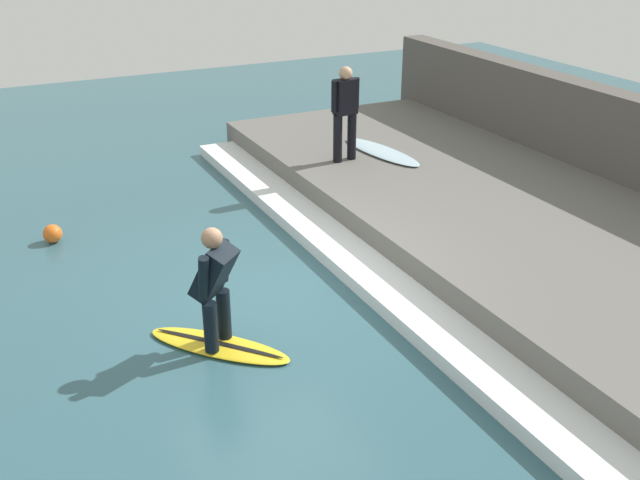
{
  "coord_description": "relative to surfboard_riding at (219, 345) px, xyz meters",
  "views": [
    {
      "loc": [
        -3.17,
        -7.79,
        4.69
      ],
      "look_at": [
        0.69,
        0.0,
        0.7
      ],
      "focal_mm": 42.0,
      "sensor_mm": 36.0,
      "label": 1
    }
  ],
  "objects": [
    {
      "name": "concrete_ledge",
      "position": [
        4.92,
        0.77,
        0.22
      ],
      "size": [
        4.4,
        12.88,
        0.5
      ],
      "primitive_type": "cube",
      "color": "#66635E",
      "rests_on": "ground_plane"
    },
    {
      "name": "wave_foam_crest",
      "position": [
        2.37,
        0.77,
        0.06
      ],
      "size": [
        0.7,
        12.24,
        0.18
      ],
      "primitive_type": "cube",
      "color": "white",
      "rests_on": "ground_plane"
    },
    {
      "name": "marker_buoy",
      "position": [
        -1.25,
        3.84,
        0.11
      ],
      "size": [
        0.28,
        0.28,
        0.28
      ],
      "primitive_type": "sphere",
      "color": "orange",
      "rests_on": "ground_plane"
    },
    {
      "name": "surfboard_waiting_near",
      "position": [
        4.52,
        4.04,
        0.5
      ],
      "size": [
        0.81,
        2.05,
        0.06
      ],
      "color": "silver",
      "rests_on": "concrete_ledge"
    },
    {
      "name": "surfer_riding",
      "position": [
        0.0,
        0.0,
        0.82
      ],
      "size": [
        0.61,
        0.62,
        1.44
      ],
      "color": "black",
      "rests_on": "surfboard_riding"
    },
    {
      "name": "surfboard_riding",
      "position": [
        0.0,
        0.0,
        0.0
      ],
      "size": [
        1.53,
        1.64,
        0.07
      ],
      "color": "yellow",
      "rests_on": "ground_plane"
    },
    {
      "name": "surfer_waiting_near",
      "position": [
        3.74,
        3.98,
        1.39
      ],
      "size": [
        0.55,
        0.28,
        1.64
      ],
      "color": "black",
      "rests_on": "concrete_ledge"
    },
    {
      "name": "ground_plane",
      "position": [
        0.98,
        0.77,
        -0.03
      ],
      "size": [
        28.0,
        28.0,
        0.0
      ],
      "primitive_type": "plane",
      "color": "#335B66"
    }
  ]
}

